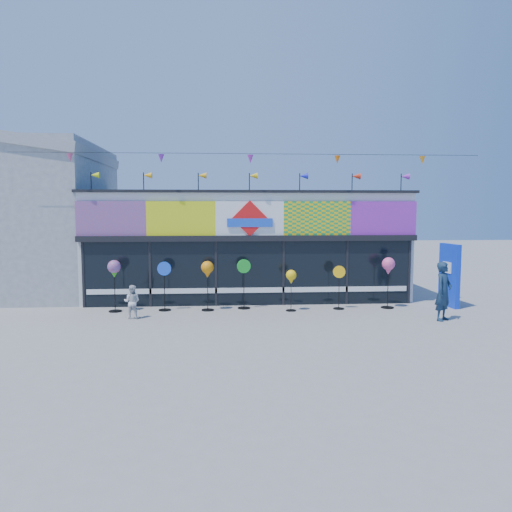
{
  "coord_description": "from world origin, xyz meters",
  "views": [
    {
      "loc": [
        -0.98,
        -14.14,
        3.4
      ],
      "look_at": [
        0.12,
        2.0,
        1.9
      ],
      "focal_mm": 35.0,
      "sensor_mm": 36.0,
      "label": 1
    }
  ],
  "objects": [
    {
      "name": "spinner_2",
      "position": [
        -1.48,
        2.59,
        1.35
      ],
      "size": [
        0.43,
        0.43,
        1.69
      ],
      "color": "black",
      "rests_on": "ground"
    },
    {
      "name": "spinner_4",
      "position": [
        1.33,
        2.33,
        1.12
      ],
      "size": [
        0.35,
        0.35,
        1.39
      ],
      "color": "black",
      "rests_on": "ground"
    },
    {
      "name": "kite_shop",
      "position": [
        0.0,
        5.94,
        2.05
      ],
      "size": [
        16.0,
        5.7,
        5.31
      ],
      "color": "white",
      "rests_on": "ground"
    },
    {
      "name": "spinner_5",
      "position": [
        3.01,
        2.53,
        0.79
      ],
      "size": [
        0.4,
        0.38,
        1.5
      ],
      "color": "black",
      "rests_on": "ground"
    },
    {
      "name": "adult_man",
      "position": [
        5.8,
        0.57,
        0.91
      ],
      "size": [
        0.79,
        0.76,
        1.82
      ],
      "primitive_type": "imported",
      "rotation": [
        0.0,
        0.0,
        0.72
      ],
      "color": "#162B44",
      "rests_on": "ground"
    },
    {
      "name": "blue_sign",
      "position": [
        6.99,
        2.74,
        1.11
      ],
      "size": [
        0.3,
        1.12,
        2.22
      ],
      "rotation": [
        0.0,
        0.0,
        0.12
      ],
      "color": "#0E34D6",
      "rests_on": "ground"
    },
    {
      "name": "spinner_0",
      "position": [
        -4.57,
        2.6,
        1.39
      ],
      "size": [
        0.44,
        0.44,
        1.74
      ],
      "color": "black",
      "rests_on": "ground"
    },
    {
      "name": "child",
      "position": [
        -3.81,
        1.5,
        0.53
      ],
      "size": [
        0.54,
        0.35,
        1.06
      ],
      "primitive_type": "imported",
      "rotation": [
        0.0,
        0.0,
        3.04
      ],
      "color": "silver",
      "rests_on": "ground"
    },
    {
      "name": "neighbour_building",
      "position": [
        -10.0,
        7.0,
        3.2
      ],
      "size": [
        8.18,
        7.2,
        6.87
      ],
      "color": "#ABAFB1",
      "rests_on": "ground"
    },
    {
      "name": "spinner_1",
      "position": [
        -2.93,
        2.69,
        0.88
      ],
      "size": [
        0.47,
        0.42,
        1.66
      ],
      "color": "black",
      "rests_on": "ground"
    },
    {
      "name": "spinner_6",
      "position": [
        4.75,
        2.59,
        1.42
      ],
      "size": [
        0.45,
        0.45,
        1.77
      ],
      "color": "black",
      "rests_on": "ground"
    },
    {
      "name": "spinner_3",
      "position": [
        -0.24,
        2.84,
        0.91
      ],
      "size": [
        0.48,
        0.44,
        1.71
      ],
      "color": "black",
      "rests_on": "ground"
    },
    {
      "name": "ground",
      "position": [
        0.0,
        0.0,
        0.0
      ],
      "size": [
        80.0,
        80.0,
        0.0
      ],
      "primitive_type": "plane",
      "color": "gray",
      "rests_on": "ground"
    }
  ]
}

